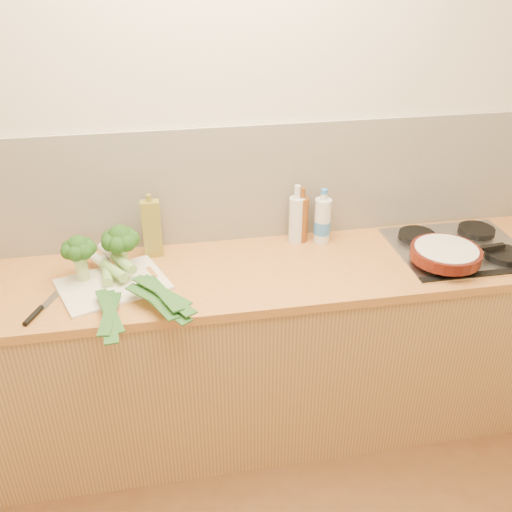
# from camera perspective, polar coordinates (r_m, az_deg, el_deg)

# --- Properties ---
(room_shell) EXTENTS (3.50, 3.50, 3.50)m
(room_shell) POSITION_cam_1_polar(r_m,az_deg,el_deg) (2.57, -3.04, 7.02)
(room_shell) COLOR beige
(room_shell) RESTS_ON ground
(counter) EXTENTS (3.20, 0.62, 0.90)m
(counter) POSITION_cam_1_polar(r_m,az_deg,el_deg) (2.69, -1.80, -9.68)
(counter) COLOR #B18C49
(counter) RESTS_ON ground
(gas_hob) EXTENTS (0.58, 0.50, 0.04)m
(gas_hob) POSITION_cam_1_polar(r_m,az_deg,el_deg) (2.74, 19.67, 0.80)
(gas_hob) COLOR silver
(gas_hob) RESTS_ON counter
(chopping_board) EXTENTS (0.49, 0.43, 0.01)m
(chopping_board) POSITION_cam_1_polar(r_m,az_deg,el_deg) (2.40, -14.12, -2.79)
(chopping_board) COLOR silver
(chopping_board) RESTS_ON counter
(broccoli_left) EXTENTS (0.14, 0.14, 0.20)m
(broccoli_left) POSITION_cam_1_polar(r_m,az_deg,el_deg) (2.39, -17.32, 0.58)
(broccoli_left) COLOR #9BC271
(broccoli_left) RESTS_ON chopping_board
(broccoli_right) EXTENTS (0.16, 0.16, 0.20)m
(broccoli_right) POSITION_cam_1_polar(r_m,az_deg,el_deg) (2.43, -13.42, 1.60)
(broccoli_right) COLOR #9BC271
(broccoli_right) RESTS_ON chopping_board
(leek_front) EXTENTS (0.12, 0.64, 0.04)m
(leek_front) POSITION_cam_1_polar(r_m,az_deg,el_deg) (2.34, -14.60, -2.85)
(leek_front) COLOR white
(leek_front) RESTS_ON chopping_board
(leek_mid) EXTENTS (0.42, 0.61, 0.04)m
(leek_mid) POSITION_cam_1_polar(r_m,az_deg,el_deg) (2.35, -13.16, -2.06)
(leek_mid) COLOR white
(leek_mid) RESTS_ON chopping_board
(leek_back) EXTENTS (0.38, 0.61, 0.04)m
(leek_back) POSITION_cam_1_polar(r_m,az_deg,el_deg) (2.35, -12.21, -1.37)
(leek_back) COLOR white
(leek_back) RESTS_ON chopping_board
(chefs_knife) EXTENTS (0.14, 0.27, 0.02)m
(chefs_knife) POSITION_cam_1_polar(r_m,az_deg,el_deg) (2.32, -20.92, -5.14)
(chefs_knife) COLOR silver
(chefs_knife) RESTS_ON counter
(skillet) EXTENTS (0.44, 0.30, 0.05)m
(skillet) POSITION_cam_1_polar(r_m,az_deg,el_deg) (2.56, 18.50, 0.27)
(skillet) COLOR #46130B
(skillet) RESTS_ON gas_hob
(oil_tin) EXTENTS (0.08, 0.05, 0.29)m
(oil_tin) POSITION_cam_1_polar(r_m,az_deg,el_deg) (2.53, -10.37, 2.76)
(oil_tin) COLOR olive
(oil_tin) RESTS_ON counter
(glass_bottle) EXTENTS (0.07, 0.07, 0.28)m
(glass_bottle) POSITION_cam_1_polar(r_m,az_deg,el_deg) (2.62, 4.07, 3.74)
(glass_bottle) COLOR silver
(glass_bottle) RESTS_ON counter
(amber_bottle) EXTENTS (0.06, 0.06, 0.26)m
(amber_bottle) POSITION_cam_1_polar(r_m,az_deg,el_deg) (2.63, 4.56, 3.74)
(amber_bottle) COLOR brown
(amber_bottle) RESTS_ON counter
(water_bottle) EXTENTS (0.08, 0.08, 0.24)m
(water_bottle) POSITION_cam_1_polar(r_m,az_deg,el_deg) (2.64, 6.65, 3.42)
(water_bottle) COLOR silver
(water_bottle) RESTS_ON counter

